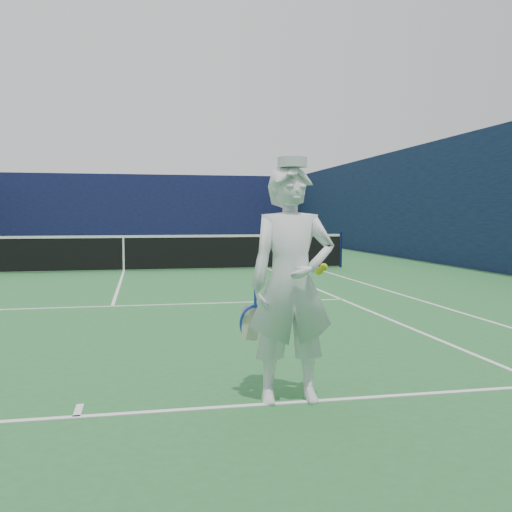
% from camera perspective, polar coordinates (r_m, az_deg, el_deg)
% --- Properties ---
extents(ground, '(80.00, 80.00, 0.00)m').
position_cam_1_polar(ground, '(16.42, -13.08, -1.48)').
color(ground, '#296D34').
rests_on(ground, ground).
extents(court_markings, '(11.03, 23.83, 0.01)m').
position_cam_1_polar(court_markings, '(16.42, -13.08, -1.47)').
color(court_markings, white).
rests_on(court_markings, ground).
extents(windscreen_fence, '(20.12, 36.12, 4.00)m').
position_cam_1_polar(windscreen_fence, '(16.35, -13.19, 5.51)').
color(windscreen_fence, '#0E1135').
rests_on(windscreen_fence, ground).
extents(tennis_net, '(12.88, 0.09, 1.07)m').
position_cam_1_polar(tennis_net, '(16.38, -13.11, 0.45)').
color(tennis_net, '#141E4C').
rests_on(tennis_net, ground).
extents(tennis_player, '(0.79, 0.51, 2.02)m').
position_cam_1_polar(tennis_player, '(4.71, 3.58, -2.78)').
color(tennis_player, white).
rests_on(tennis_player, ground).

